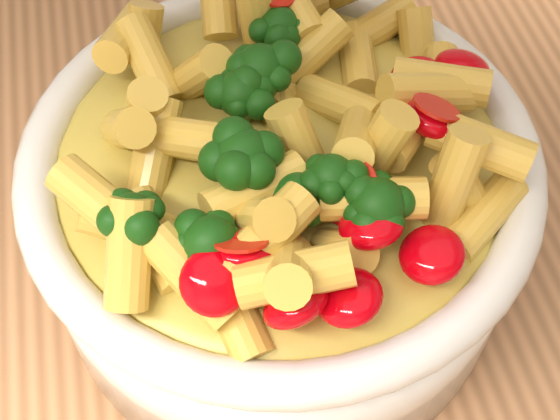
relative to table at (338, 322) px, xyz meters
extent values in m
cube|color=#BA7E4F|center=(0.00, 0.00, 0.08)|extent=(1.20, 0.80, 0.04)
cylinder|color=silver|center=(-0.04, 0.00, 0.15)|extent=(0.26, 0.26, 0.10)
ellipsoid|color=silver|center=(-0.04, 0.00, 0.12)|extent=(0.24, 0.24, 0.04)
torus|color=silver|center=(-0.04, 0.00, 0.21)|extent=(0.27, 0.27, 0.02)
ellipsoid|color=#EAD14F|center=(-0.04, 0.00, 0.21)|extent=(0.23, 0.23, 0.03)
camera|label=1|loc=(-0.10, -0.25, 0.52)|focal=50.00mm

